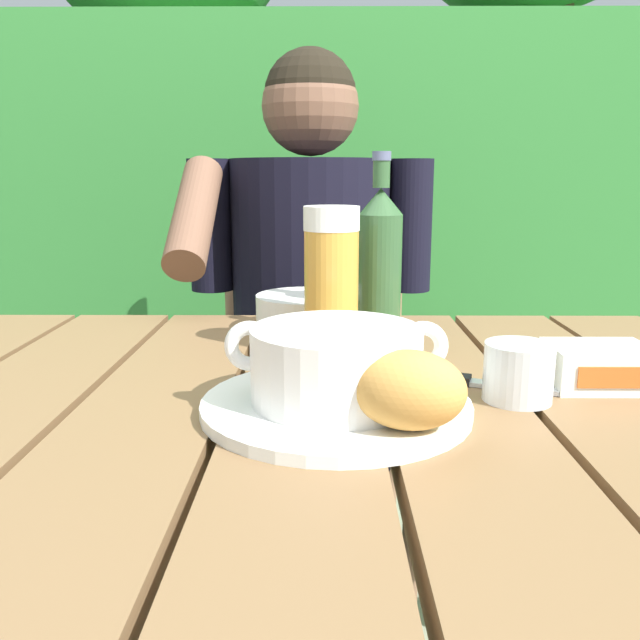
{
  "coord_description": "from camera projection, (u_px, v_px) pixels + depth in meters",
  "views": [
    {
      "loc": [
        0.02,
        -0.64,
        0.97
      ],
      "look_at": [
        0.02,
        0.08,
        0.81
      ],
      "focal_mm": 36.96,
      "sensor_mm": 36.0,
      "label": 1
    }
  ],
  "objects": [
    {
      "name": "butter_tub",
      "position": [
        598.0,
        366.0,
        0.72
      ],
      "size": [
        0.11,
        0.08,
        0.05
      ],
      "color": "white",
      "rests_on": "dining_table"
    },
    {
      "name": "person_eating",
      "position": [
        309.0,
        306.0,
        1.33
      ],
      "size": [
        0.48,
        0.47,
        1.21
      ],
      "color": "black",
      "rests_on": "ground_plane"
    },
    {
      "name": "dining_table",
      "position": [
        304.0,
        485.0,
        0.69
      ],
      "size": [
        1.39,
        0.84,
        0.74
      ],
      "color": "brown",
      "rests_on": "ground_plane"
    },
    {
      "name": "soup_bowl",
      "position": [
        336.0,
        362.0,
        0.64
      ],
      "size": [
        0.22,
        0.17,
        0.08
      ],
      "color": "white",
      "rests_on": "serving_plate"
    },
    {
      "name": "hedge_backdrop",
      "position": [
        352.0,
        113.0,
        2.14
      ],
      "size": [
        3.37,
        0.92,
        2.39
      ],
      "color": "#317832",
      "rests_on": "ground_plane"
    },
    {
      "name": "serving_plate",
      "position": [
        336.0,
        405.0,
        0.65
      ],
      "size": [
        0.27,
        0.27,
        0.01
      ],
      "color": "white",
      "rests_on": "dining_table"
    },
    {
      "name": "diner_bowl",
      "position": [
        305.0,
        313.0,
        0.98
      ],
      "size": [
        0.15,
        0.15,
        0.05
      ],
      "color": "white",
      "rests_on": "dining_table"
    },
    {
      "name": "bread_roll",
      "position": [
        409.0,
        390.0,
        0.57
      ],
      "size": [
        0.11,
        0.1,
        0.07
      ],
      "color": "gold",
      "rests_on": "serving_plate"
    },
    {
      "name": "water_glass_small",
      "position": [
        518.0,
        372.0,
        0.68
      ],
      "size": [
        0.07,
        0.07,
        0.06
      ],
      "color": "silver",
      "rests_on": "dining_table"
    },
    {
      "name": "table_knife",
      "position": [
        468.0,
        381.0,
        0.73
      ],
      "size": [
        0.15,
        0.07,
        0.01
      ],
      "color": "silver",
      "rests_on": "dining_table"
    },
    {
      "name": "beer_glass",
      "position": [
        331.0,
        282.0,
        0.83
      ],
      "size": [
        0.07,
        0.07,
        0.19
      ],
      "color": "gold",
      "rests_on": "dining_table"
    },
    {
      "name": "chair_near_diner",
      "position": [
        313.0,
        390.0,
        1.58
      ],
      "size": [
        0.45,
        0.45,
        0.95
      ],
      "color": "brown",
      "rests_on": "ground_plane"
    },
    {
      "name": "beer_bottle",
      "position": [
        380.0,
        263.0,
        0.9
      ],
      "size": [
        0.06,
        0.06,
        0.26
      ],
      "color": "#325730",
      "rests_on": "dining_table"
    }
  ]
}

